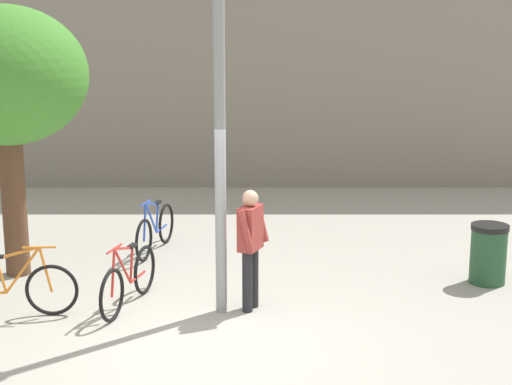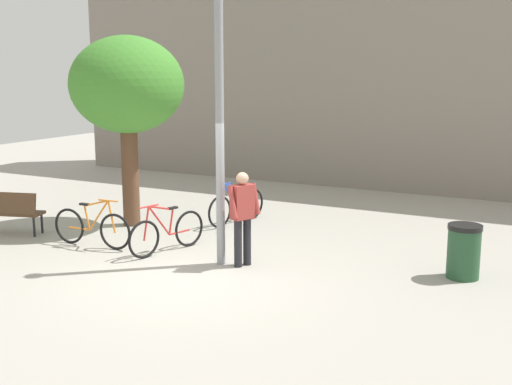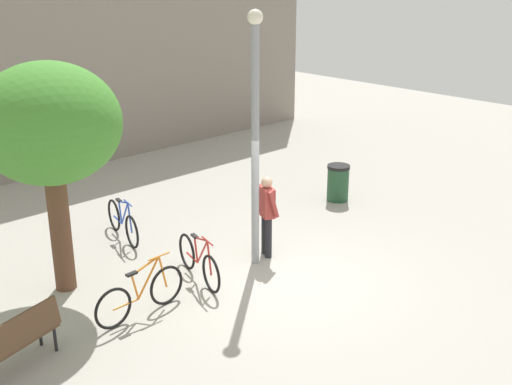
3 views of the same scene
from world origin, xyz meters
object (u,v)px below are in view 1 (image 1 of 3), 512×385
object	(u,v)px
bicycle_blue	(159,230)
bicycle_red	(132,280)
person_by_lamppost	(254,241)
bicycle_orange	(14,288)
lamppost	(223,112)
plaza_tree	(9,78)
trash_bin	(492,254)

from	to	relation	value
bicycle_blue	bicycle_red	world-z (taller)	same
person_by_lamppost	bicycle_orange	distance (m)	3.26
lamppost	person_by_lamppost	world-z (taller)	lamppost
plaza_tree	bicycle_orange	distance (m)	3.22
person_by_lamppost	bicycle_red	world-z (taller)	person_by_lamppost
person_by_lamppost	trash_bin	distance (m)	3.76
person_by_lamppost	bicycle_blue	size ratio (longest dim) A/B	0.94
lamppost	bicycle_blue	world-z (taller)	lamppost
bicycle_red	bicycle_blue	bearing A→B (deg)	89.23
bicycle_blue	bicycle_red	bearing A→B (deg)	-90.77
plaza_tree	bicycle_blue	distance (m)	3.52
bicycle_blue	bicycle_orange	bearing A→B (deg)	-117.56
person_by_lamppost	bicycle_blue	distance (m)	3.22
lamppost	trash_bin	distance (m)	4.70
plaza_tree	trash_bin	xyz separation A→B (m)	(7.19, -0.42, -2.57)
person_by_lamppost	trash_bin	bearing A→B (deg)	17.23
person_by_lamppost	bicycle_red	distance (m)	1.78
plaza_tree	bicycle_blue	xyz separation A→B (m)	(1.99, 1.19, -2.64)
person_by_lamppost	bicycle_red	size ratio (longest dim) A/B	0.95
plaza_tree	trash_bin	size ratio (longest dim) A/B	4.54
bicycle_red	bicycle_orange	size ratio (longest dim) A/B	0.97
bicycle_red	plaza_tree	bearing A→B (deg)	143.82
plaza_tree	bicycle_orange	bearing A→B (deg)	-76.06
person_by_lamppost	bicycle_orange	size ratio (longest dim) A/B	0.92
person_by_lamppost	bicycle_red	bearing A→B (deg)	176.83
plaza_tree	bicycle_blue	size ratio (longest dim) A/B	2.32
lamppost	bicycle_orange	world-z (taller)	lamppost
plaza_tree	person_by_lamppost	bearing A→B (deg)	-22.75
lamppost	plaza_tree	distance (m)	3.63
bicycle_blue	bicycle_red	distance (m)	2.62
person_by_lamppost	lamppost	bearing A→B (deg)	-168.56
lamppost	person_by_lamppost	xyz separation A→B (m)	(0.40, 0.08, -1.75)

